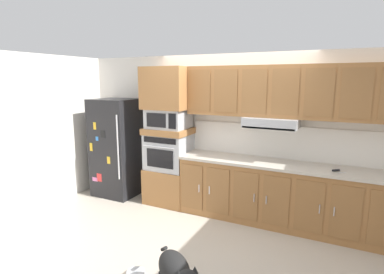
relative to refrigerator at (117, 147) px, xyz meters
The scene contains 16 objects.
ground_plane 2.34m from the refrigerator, 18.29° to the right, with size 9.60×9.60×0.00m, color #B2A899.
back_kitchen_wall 2.13m from the refrigerator, 11.82° to the left, with size 6.20×0.12×2.50m, color silver.
side_panel_left 1.07m from the refrigerator, 137.60° to the right, with size 0.12×7.10×2.50m, color silver.
refrigerator is the anchor object (origin of this frame).
oven_base_cabinet 1.21m from the refrigerator, ahead, with size 0.74×0.62×0.60m, color #996638.
built_in_oven 1.06m from the refrigerator, ahead, with size 0.70×0.62×0.60m.
appliance_mid_shelf 1.12m from the refrigerator, ahead, with size 0.74×0.62×0.10m, color #996638.
microwave 1.21m from the refrigerator, ahead, with size 0.64×0.54×0.32m.
appliance_upper_cabinet 1.51m from the refrigerator, ahead, with size 0.74×0.62×0.68m, color #996638.
lower_cabinet_run 2.96m from the refrigerator, ahead, with size 3.00×0.63×0.88m.
countertop_slab 2.93m from the refrigerator, ahead, with size 3.04×0.64×0.04m, color #BCB2A3.
backsplash_panel 2.96m from the refrigerator, ahead, with size 3.04×0.02×0.50m, color silver.
upper_cabinet_with_hood 3.09m from the refrigerator, ahead, with size 3.00×0.48×0.88m.
screwdriver 3.64m from the refrigerator, ahead, with size 0.16×0.17×0.03m.
dog 3.24m from the refrigerator, 41.08° to the right, with size 0.71×0.63×0.56m.
dog_food_bowl 2.74m from the refrigerator, 46.68° to the right, with size 0.20×0.20×0.06m.
Camera 1 is at (1.59, -3.62, 2.09)m, focal length 28.68 mm.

